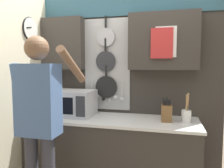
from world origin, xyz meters
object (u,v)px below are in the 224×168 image
Objects in this scene: person at (39,114)px; microwave at (73,103)px; knife_block at (166,113)px; utensil_crock at (186,114)px.

microwave is at bearing 85.10° from person.
person is (-0.05, -0.64, 0.01)m from microwave.
knife_block is 0.15× the size of person.
microwave is 1.86× the size of knife_block.
knife_block is 1.32m from person.
microwave is at bearing -179.90° from utensil_crock.
knife_block is at bearing 0.03° from microwave.
knife_block is (1.10, 0.00, -0.06)m from microwave.
microwave is 0.27× the size of person.
person is at bearing -94.90° from microwave.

